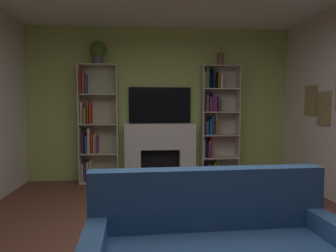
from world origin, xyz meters
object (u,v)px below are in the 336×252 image
bookshelf_left (95,127)px  bookshelf_right (215,122)px  potted_plant (98,51)px  vase_with_flowers (220,59)px  coffee_table (199,218)px  tv (160,105)px  fireplace (160,151)px

bookshelf_left → bookshelf_right: size_ratio=1.00×
potted_plant → vase_with_flowers: bearing=-0.0°
vase_with_flowers → coffee_table: bearing=-107.4°
tv → bookshelf_left: bearing=-176.0°
coffee_table → fireplace: bearing=93.7°
vase_with_flowers → potted_plant: bearing=180.0°
fireplace → coffee_table: bearing=-86.3°
fireplace → bookshelf_right: 1.11m
tv → coffee_table: (0.18, -2.95, -1.02)m
bookshelf_left → bookshelf_right: same height
tv → coffee_table: bearing=-86.4°
potted_plant → bookshelf_left: bearing=153.9°
fireplace → coffee_table: 2.88m
bookshelf_left → vase_with_flowers: 2.53m
fireplace → potted_plant: 2.04m
vase_with_flowers → coffee_table: size_ratio=0.50×
bookshelf_left → potted_plant: (0.08, -0.04, 1.30)m
bookshelf_right → bookshelf_left: bearing=179.9°
bookshelf_left → tv: bearing=4.0°
vase_with_flowers → bookshelf_left: bearing=179.0°
fireplace → bookshelf_left: bookshelf_left is taller
bookshelf_right → potted_plant: bearing=-179.1°
bookshelf_right → potted_plant: potted_plant is taller
tv → vase_with_flowers: (1.07, -0.12, 0.83)m
tv → bookshelf_left: (-1.15, -0.08, -0.37)m
tv → bookshelf_right: 1.04m
bookshelf_left → coffee_table: (1.33, -2.87, -0.64)m
bookshelf_left → coffee_table: size_ratio=2.64×
potted_plant → vase_with_flowers: 2.15m
bookshelf_right → vase_with_flowers: vase_with_flowers is taller
tv → potted_plant: 1.42m
fireplace → bookshelf_right: size_ratio=0.66×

